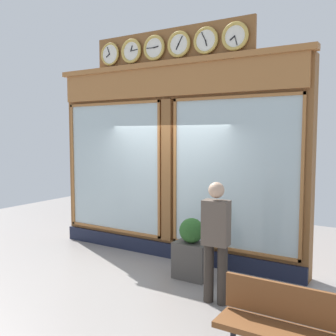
{
  "coord_description": "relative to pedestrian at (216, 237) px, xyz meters",
  "views": [
    {
      "loc": [
        -3.78,
        6.06,
        2.33
      ],
      "look_at": [
        0.0,
        0.0,
        1.71
      ],
      "focal_mm": 41.11,
      "sensor_mm": 36.0,
      "label": 1
    }
  ],
  "objects": [
    {
      "name": "shop_facade",
      "position": [
        1.6,
        -1.46,
        0.97
      ],
      "size": [
        5.23,
        0.42,
        4.24
      ],
      "color": "brown",
      "rests_on": "ground_plane"
    },
    {
      "name": "planter_box",
      "position": [
        0.72,
        -0.63,
        -0.63
      ],
      "size": [
        0.56,
        0.36,
        0.59
      ],
      "primitive_type": "cube",
      "color": "#4C4742",
      "rests_on": "ground_plane"
    },
    {
      "name": "planter_shrub",
      "position": [
        0.72,
        -0.63,
        -0.14
      ],
      "size": [
        0.4,
        0.4,
        0.4
      ],
      "primitive_type": "sphere",
      "color": "#285623",
      "rests_on": "planter_box"
    },
    {
      "name": "ground_plane",
      "position": [
        1.6,
        1.47,
        -0.93
      ],
      "size": [
        14.0,
        14.0,
        0.0
      ],
      "primitive_type": "plane",
      "color": "gray"
    },
    {
      "name": "pedestrian",
      "position": [
        0.0,
        0.0,
        0.0
      ],
      "size": [
        0.37,
        0.24,
        1.69
      ],
      "color": "#312A24",
      "rests_on": "ground_plane"
    },
    {
      "name": "street_bench",
      "position": [
        -1.3,
        1.12,
        -0.41
      ],
      "size": [
        1.4,
        0.4,
        0.87
      ],
      "color": "brown",
      "rests_on": "ground_plane"
    }
  ]
}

